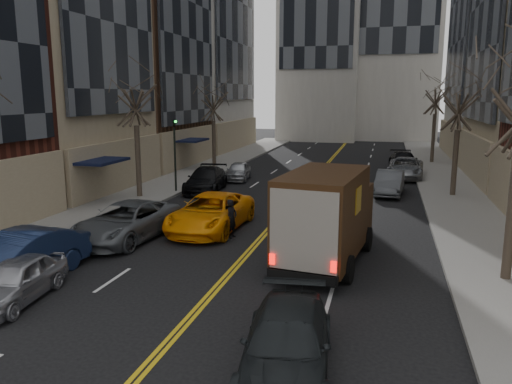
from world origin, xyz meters
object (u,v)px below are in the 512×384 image
(ups_truck, at_px, (327,217))
(pedestrian, at_px, (232,219))
(taxi, at_px, (211,213))
(observer_sedan, at_px, (287,344))

(ups_truck, xyz_separation_m, pedestrian, (-4.22, 2.26, -0.88))
(ups_truck, bearing_deg, taxi, 157.02)
(pedestrian, bearing_deg, observer_sedan, -138.63)
(taxi, relative_size, pedestrian, 3.50)
(ups_truck, bearing_deg, observer_sedan, -82.50)
(ups_truck, relative_size, observer_sedan, 1.32)
(taxi, xyz_separation_m, pedestrian, (1.25, -0.91, 0.02))
(taxi, bearing_deg, ups_truck, -28.46)
(pedestrian, bearing_deg, taxi, 71.56)
(observer_sedan, distance_m, taxi, 11.92)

